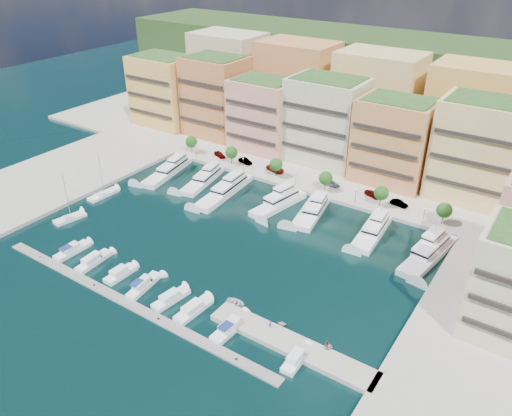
{
  "coord_description": "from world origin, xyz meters",
  "views": [
    {
      "loc": [
        61.09,
        -78.85,
        63.73
      ],
      "look_at": [
        2.94,
        7.04,
        6.0
      ],
      "focal_mm": 35.0,
      "sensor_mm": 36.0,
      "label": 1
    }
  ],
  "objects_px": {
    "cruiser_9": "(296,359)",
    "tender_0": "(236,302)",
    "yacht_1": "(204,179)",
    "tree_1": "(231,153)",
    "person_1": "(327,345)",
    "tree_2": "(276,165)",
    "tree_3": "(326,178)",
    "cruiser_6": "(193,310)",
    "tender_3": "(329,345)",
    "cruiser_3": "(120,274)",
    "car_5": "(399,203)",
    "yacht_2": "(226,189)",
    "car_0": "(220,154)",
    "car_2": "(275,169)",
    "cruiser_5": "(171,299)",
    "car_4": "(372,194)",
    "tree_4": "(381,193)",
    "lamppost_4": "(424,213)",
    "sailboat_1": "(103,195)",
    "yacht_3": "(280,202)",
    "sailboat_0": "(70,219)",
    "lamppost_3": "(356,194)",
    "person_0": "(270,324)",
    "yacht_4": "(312,211)",
    "lamppost_0": "(196,149)",
    "yacht_5": "(373,230)",
    "lamppost_2": "(296,177)",
    "lamppost_1": "(243,162)",
    "cruiser_4": "(144,285)",
    "car_3": "(331,183)",
    "tender_1": "(282,323)",
    "cruiser_2": "(94,261)",
    "yacht_0": "(169,170)",
    "car_1": "(245,161)",
    "yacht_6": "(430,252)",
    "tree_5": "(444,210)"
  },
  "relations": [
    {
      "from": "lamppost_2",
      "to": "tender_0",
      "type": "bearing_deg",
      "value": -72.82
    },
    {
      "from": "tender_0",
      "to": "tree_3",
      "type": "bearing_deg",
      "value": 2.35
    },
    {
      "from": "sailboat_1",
      "to": "yacht_1",
      "type": "bearing_deg",
      "value": 51.84
    },
    {
      "from": "car_2",
      "to": "sailboat_0",
      "type": "bearing_deg",
      "value": 169.96
    },
    {
      "from": "tree_1",
      "to": "person_1",
      "type": "height_order",
      "value": "tree_1"
    },
    {
      "from": "cruiser_2",
      "to": "car_1",
      "type": "height_order",
      "value": "car_1"
    },
    {
      "from": "lamppost_1",
      "to": "cruiser_4",
      "type": "xyz_separation_m",
      "value": [
        14.71,
        -55.82,
        -3.26
      ]
    },
    {
      "from": "lamppost_2",
      "to": "cruiser_9",
      "type": "relative_size",
      "value": 0.59
    },
    {
      "from": "tree_5",
      "to": "cruiser_4",
      "type": "bearing_deg",
      "value": -126.68
    },
    {
      "from": "tree_3",
      "to": "lamppost_4",
      "type": "relative_size",
      "value": 1.35
    },
    {
      "from": "cruiser_9",
      "to": "tender_0",
      "type": "distance_m",
      "value": 18.37
    },
    {
      "from": "car_0",
      "to": "car_4",
      "type": "xyz_separation_m",
      "value": [
        50.81,
        1.54,
        -0.02
      ]
    },
    {
      "from": "yacht_5",
      "to": "sailboat_0",
      "type": "relative_size",
      "value": 1.36
    },
    {
      "from": "cruiser_9",
      "to": "tender_3",
      "type": "relative_size",
      "value": 4.1
    },
    {
      "from": "lamppost_3",
      "to": "person_0",
      "type": "height_order",
      "value": "lamppost_3"
    },
    {
      "from": "person_0",
      "to": "sailboat_0",
      "type": "bearing_deg",
      "value": 38.67
    },
    {
      "from": "tree_2",
      "to": "yacht_0",
      "type": "height_order",
      "value": "tree_2"
    },
    {
      "from": "car_0",
      "to": "cruiser_5",
      "type": "bearing_deg",
      "value": -127.97
    },
    {
      "from": "tree_1",
      "to": "car_5",
      "type": "relative_size",
      "value": 1.22
    },
    {
      "from": "lamppost_0",
      "to": "yacht_5",
      "type": "distance_m",
      "value": 64.22
    },
    {
      "from": "car_2",
      "to": "cruiser_6",
      "type": "bearing_deg",
      "value": -143.03
    },
    {
      "from": "tree_4",
      "to": "lamppost_4",
      "type": "distance_m",
      "value": 12.25
    },
    {
      "from": "cruiser_3",
      "to": "car_5",
      "type": "bearing_deg",
      "value": 57.81
    },
    {
      "from": "yacht_3",
      "to": "sailboat_0",
      "type": "relative_size",
      "value": 1.42
    },
    {
      "from": "lamppost_3",
      "to": "yacht_6",
      "type": "xyz_separation_m",
      "value": [
        23.42,
        -11.85,
        -2.62
      ]
    },
    {
      "from": "cruiser_5",
      "to": "car_4",
      "type": "relative_size",
      "value": 1.8
    },
    {
      "from": "tree_4",
      "to": "car_2",
      "type": "height_order",
      "value": "tree_4"
    },
    {
      "from": "car_5",
      "to": "person_0",
      "type": "height_order",
      "value": "person_0"
    },
    {
      "from": "cruiser_6",
      "to": "tender_3",
      "type": "height_order",
      "value": "cruiser_6"
    },
    {
      "from": "yacht_1",
      "to": "tender_0",
      "type": "bearing_deg",
      "value": -44.26
    },
    {
      "from": "lamppost_2",
      "to": "car_2",
      "type": "height_order",
      "value": "lamppost_2"
    },
    {
      "from": "car_4",
      "to": "tender_3",
      "type": "bearing_deg",
      "value": -146.33
    },
    {
      "from": "car_0",
      "to": "cruiser_4",
      "type": "bearing_deg",
      "value": -133.56
    },
    {
      "from": "yacht_2",
      "to": "car_5",
      "type": "height_order",
      "value": "yacht_2"
    },
    {
      "from": "yacht_3",
      "to": "tender_1",
      "type": "distance_m",
      "value": 45.96
    },
    {
      "from": "tree_2",
      "to": "cruiser_4",
      "type": "distance_m",
      "value": 58.46
    },
    {
      "from": "lamppost_0",
      "to": "car_0",
      "type": "relative_size",
      "value": 0.87
    },
    {
      "from": "lamppost_1",
      "to": "yacht_0",
      "type": "height_order",
      "value": "yacht_0"
    },
    {
      "from": "lamppost_4",
      "to": "yacht_5",
      "type": "distance_m",
      "value": 13.72
    },
    {
      "from": "tree_3",
      "to": "yacht_4",
      "type": "relative_size",
      "value": 0.32
    },
    {
      "from": "tree_2",
      "to": "tree_3",
      "type": "bearing_deg",
      "value": 0.0
    },
    {
      "from": "yacht_2",
      "to": "cruiser_2",
      "type": "distance_m",
      "value": 43.22
    },
    {
      "from": "yacht_6",
      "to": "cruiser_6",
      "type": "bearing_deg",
      "value": -125.62
    },
    {
      "from": "cruiser_6",
      "to": "tender_0",
      "type": "bearing_deg",
      "value": 50.47
    },
    {
      "from": "yacht_2",
      "to": "car_0",
      "type": "bearing_deg",
      "value": 132.14
    },
    {
      "from": "cruiser_6",
      "to": "sailboat_0",
      "type": "relative_size",
      "value": 0.66
    },
    {
      "from": "sailboat_1",
      "to": "car_2",
      "type": "relative_size",
      "value": 2.14
    },
    {
      "from": "yacht_2",
      "to": "car_3",
      "type": "relative_size",
      "value": 4.52
    },
    {
      "from": "tender_1",
      "to": "car_4",
      "type": "height_order",
      "value": "car_4"
    },
    {
      "from": "sailboat_0",
      "to": "car_0",
      "type": "distance_m",
      "value": 51.85
    }
  ]
}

